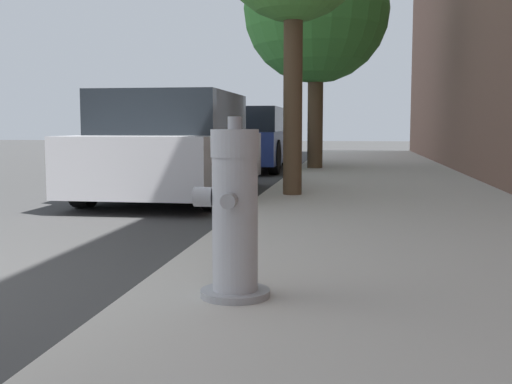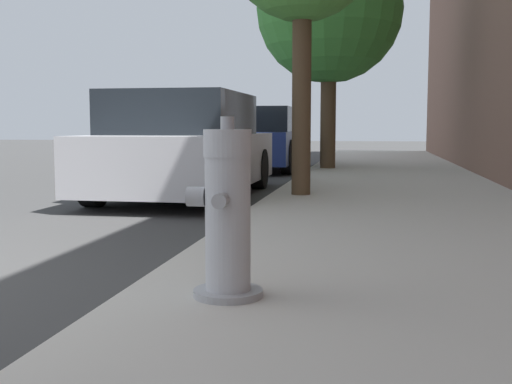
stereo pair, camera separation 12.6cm
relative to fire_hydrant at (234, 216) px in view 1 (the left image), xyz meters
name	(u,v)px [view 1 (the left image)]	position (x,y,z in m)	size (l,w,h in m)	color
sidewalk_slab	(444,331)	(0.98, -0.20, -0.46)	(3.07, 40.00, 0.12)	#B7B2A8
fire_hydrant	(234,216)	(0.00, 0.00, 0.00)	(0.37, 0.37, 0.89)	#97979C
parked_car_near	(176,148)	(-1.81, 5.38, 0.15)	(1.77, 4.13, 1.41)	#B7B7BC
parked_car_mid	(245,140)	(-1.78, 10.93, 0.15)	(1.79, 4.02, 1.37)	navy
street_tree_far	(316,11)	(-0.20, 10.00, 2.73)	(2.89, 2.89, 4.59)	brown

